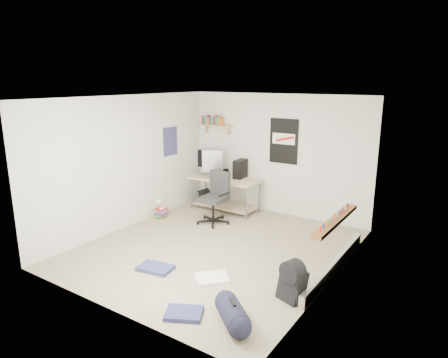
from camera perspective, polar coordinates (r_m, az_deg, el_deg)
The scene contains 26 objects.
floor at distance 6.87m, azimuth -1.23°, elevation -9.84°, with size 4.00×4.50×0.01m, color gray.
ceiling at distance 6.28m, azimuth -1.36°, elevation 11.58°, with size 4.00×4.50×0.01m, color white.
back_wall at distance 8.37m, azimuth 7.58°, elevation 3.45°, with size 4.00×0.01×2.50m, color silver.
left_wall at distance 7.75m, azimuth -13.55°, elevation 2.33°, with size 0.01×4.50×2.50m, color silver.
right_wall at distance 5.60m, azimuth 15.82°, elevation -2.33°, with size 0.01×4.50×2.50m, color silver.
desk at distance 8.63m, azimuth 0.08°, elevation -2.14°, with size 1.53×0.67×0.70m, color #CCBD8E.
monitor_left at distance 8.90m, azimuth -2.66°, elevation 2.05°, with size 0.41×0.10×0.45m, color #A0A0A4.
monitor_right at distance 8.54m, azimuth -1.68°, elevation 1.63°, with size 0.43×0.11×0.47m, color #9FA0A4.
pc_tower at distance 8.56m, azimuth 2.33°, elevation 1.42°, with size 0.18×0.39×0.40m, color black.
keyboard at distance 8.63m, azimuth -0.39°, elevation 0.22°, with size 0.40×0.14×0.02m, color black.
speaker_left at distance 9.08m, azimuth -2.60°, elevation 1.38°, with size 0.08×0.08×0.16m, color black.
speaker_right at distance 8.71m, azimuth 0.28°, elevation 0.89°, with size 0.09×0.09×0.18m, color black.
office_chair at distance 7.83m, azimuth -1.57°, elevation -2.92°, with size 0.67×0.67×1.03m, color #262629.
wall_shelf at distance 8.91m, azimuth -1.10°, elevation 7.67°, with size 0.80×0.22×0.24m, color tan.
poster_back_wall at distance 8.23m, azimuth 8.51°, elevation 5.36°, with size 0.62×0.03×0.92m, color black.
poster_left_wall at distance 8.54m, azimuth -7.67°, elevation 5.37°, with size 0.02×0.42×0.60m, color navy.
window at distance 5.84m, azimuth 16.36°, elevation 0.34°, with size 0.10×1.50×1.26m, color brown.
baseboard_heater at distance 6.29m, azimuth 15.53°, elevation -11.78°, with size 0.08×2.50×0.18m, color #B7B2A8.
backpack at distance 5.40m, azimuth 9.72°, elevation -14.70°, with size 0.33×0.26×0.44m, color black.
duffel_bag at distance 4.89m, azimuth 1.22°, elevation -18.63°, with size 0.28×0.28×0.55m, color black.
tshirt at distance 5.87m, azimuth -1.71°, elevation -13.95°, with size 0.46×0.38×0.04m, color silver.
jeans_a at distance 6.21m, azimuth -9.76°, elevation -12.42°, with size 0.51×0.33×0.06m, color navy.
jeans_b at distance 5.12m, azimuth -5.74°, elevation -18.55°, with size 0.44×0.33×0.06m, color navy.
book_stack at distance 8.28m, azimuth -8.84°, elevation -4.59°, with size 0.43×0.35×0.29m, color olive.
desk_lamp at distance 8.18m, azimuth -8.89°, elevation -3.13°, with size 0.11×0.18×0.18m, color silver.
subwoofer at distance 9.18m, azimuth -2.52°, elevation -2.62°, with size 0.26×0.26×0.30m, color black.
Camera 1 is at (3.59, -5.14, 2.79)m, focal length 32.00 mm.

